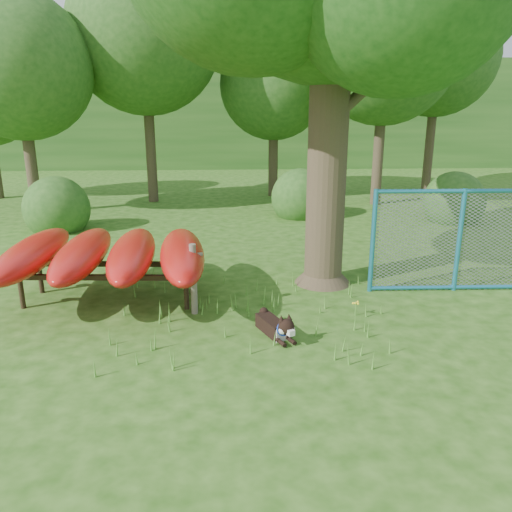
{
  "coord_description": "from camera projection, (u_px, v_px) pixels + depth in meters",
  "views": [
    {
      "loc": [
        -0.21,
        -6.41,
        3.24
      ],
      "look_at": [
        0.2,
        1.2,
        1.0
      ],
      "focal_mm": 35.0,
      "sensor_mm": 36.0,
      "label": 1
    }
  ],
  "objects": [
    {
      "name": "ground",
      "position": [
        246.0,
        348.0,
        7.06
      ],
      "size": [
        80.0,
        80.0,
        0.0
      ],
      "primitive_type": "plane",
      "color": "#214B0F",
      "rests_on": "ground"
    },
    {
      "name": "wooden_post",
      "position": [
        194.0,
        277.0,
        8.09
      ],
      "size": [
        0.32,
        0.16,
        1.18
      ],
      "rotation": [
        0.0,
        0.0,
        0.32
      ],
      "color": "#605748",
      "rests_on": "ground"
    },
    {
      "name": "kayak_rack",
      "position": [
        108.0,
        254.0,
        8.58
      ],
      "size": [
        3.49,
        3.42,
        1.11
      ],
      "rotation": [
        0.0,
        0.0,
        -0.07
      ],
      "color": "black",
      "rests_on": "ground"
    },
    {
      "name": "husky_dog",
      "position": [
        277.0,
        327.0,
        7.36
      ],
      "size": [
        0.56,
        0.99,
        0.46
      ],
      "rotation": [
        0.0,
        0.0,
        0.41
      ],
      "color": "black",
      "rests_on": "ground"
    },
    {
      "name": "fence_section",
      "position": [
        459.0,
        241.0,
        9.06
      ],
      "size": [
        3.26,
        0.15,
        3.17
      ],
      "rotation": [
        0.0,
        0.0,
        -0.02
      ],
      "color": "teal",
      "rests_on": "ground"
    },
    {
      "name": "wildflower_clump",
      "position": [
        356.0,
        304.0,
        8.11
      ],
      "size": [
        0.12,
        0.1,
        0.25
      ],
      "rotation": [
        0.0,
        0.0,
        0.23
      ],
      "color": "#53912F",
      "rests_on": "ground"
    },
    {
      "name": "bg_tree_a",
      "position": [
        19.0,
        67.0,
        15.05
      ],
      "size": [
        4.4,
        4.4,
        6.7
      ],
      "color": "#392E1F",
      "rests_on": "ground"
    },
    {
      "name": "bg_tree_b",
      "position": [
        144.0,
        37.0,
        16.83
      ],
      "size": [
        5.2,
        5.2,
        8.22
      ],
      "color": "#392E1F",
      "rests_on": "ground"
    },
    {
      "name": "bg_tree_c",
      "position": [
        274.0,
        85.0,
        18.44
      ],
      "size": [
        4.0,
        4.0,
        6.12
      ],
      "color": "#392E1F",
      "rests_on": "ground"
    },
    {
      "name": "bg_tree_d",
      "position": [
        385.0,
        52.0,
        16.43
      ],
      "size": [
        4.8,
        4.8,
        7.5
      ],
      "color": "#392E1F",
      "rests_on": "ground"
    },
    {
      "name": "bg_tree_e",
      "position": [
        438.0,
        57.0,
        19.42
      ],
      "size": [
        4.6,
        4.6,
        7.55
      ],
      "color": "#392E1F",
      "rests_on": "ground"
    },
    {
      "name": "shrub_left",
      "position": [
        59.0,
        230.0,
        13.99
      ],
      "size": [
        1.8,
        1.8,
        1.8
      ],
      "primitive_type": "sphere",
      "color": "#25511A",
      "rests_on": "ground"
    },
    {
      "name": "shrub_right",
      "position": [
        452.0,
        221.0,
        15.07
      ],
      "size": [
        1.8,
        1.8,
        1.8
      ],
      "primitive_type": "sphere",
      "color": "#25511A",
      "rests_on": "ground"
    },
    {
      "name": "shrub_mid",
      "position": [
        299.0,
        216.0,
        15.79
      ],
      "size": [
        1.8,
        1.8,
        1.8
      ],
      "primitive_type": "sphere",
      "color": "#25511A",
      "rests_on": "ground"
    },
    {
      "name": "wooded_hillside",
      "position": [
        231.0,
        114.0,
        33.05
      ],
      "size": [
        80.0,
        12.0,
        6.0
      ],
      "primitive_type": "cube",
      "color": "#25511A",
      "rests_on": "ground"
    }
  ]
}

